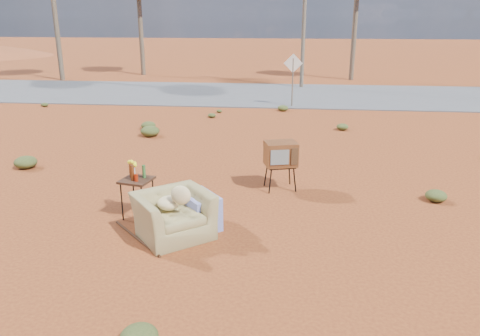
# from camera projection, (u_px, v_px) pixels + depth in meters

# --- Properties ---
(ground) EXTENTS (140.00, 140.00, 0.00)m
(ground) POSITION_uv_depth(u_px,v_px,m) (208.00, 228.00, 8.52)
(ground) COLOR brown
(ground) RESTS_ON ground
(highway) EXTENTS (140.00, 7.00, 0.04)m
(highway) POSITION_uv_depth(u_px,v_px,m) (261.00, 94.00, 22.68)
(highway) COLOR #565659
(highway) RESTS_ON ground
(armchair) EXTENTS (1.55, 1.61, 1.07)m
(armchair) POSITION_uv_depth(u_px,v_px,m) (179.00, 208.00, 8.14)
(armchair) COLOR olive
(armchair) RESTS_ON ground
(tv_unit) EXTENTS (0.79, 0.69, 1.08)m
(tv_unit) POSITION_uv_depth(u_px,v_px,m) (281.00, 154.00, 10.20)
(tv_unit) COLOR black
(tv_unit) RESTS_ON ground
(side_table) EXTENTS (0.64, 0.64, 1.08)m
(side_table) POSITION_uv_depth(u_px,v_px,m) (136.00, 177.00, 8.79)
(side_table) COLOR #392214
(side_table) RESTS_ON ground
(rusty_bar) EXTENTS (1.19, 1.24, 0.04)m
(rusty_bar) POSITION_uv_depth(u_px,v_px,m) (137.00, 238.00, 8.10)
(rusty_bar) COLOR #4C2714
(rusty_bar) RESTS_ON ground
(road_sign) EXTENTS (0.78, 0.06, 2.19)m
(road_sign) POSITION_uv_depth(u_px,v_px,m) (293.00, 71.00, 19.23)
(road_sign) COLOR brown
(road_sign) RESTS_ON ground
(utility_pole_center) EXTENTS (1.40, 0.20, 8.00)m
(utility_pole_center) POSITION_uv_depth(u_px,v_px,m) (305.00, 5.00, 23.54)
(utility_pole_center) COLOR brown
(utility_pole_center) RESTS_ON ground
(scrub_patch) EXTENTS (17.49, 8.07, 0.33)m
(scrub_patch) POSITION_uv_depth(u_px,v_px,m) (206.00, 152.00, 12.72)
(scrub_patch) COLOR #495023
(scrub_patch) RESTS_ON ground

